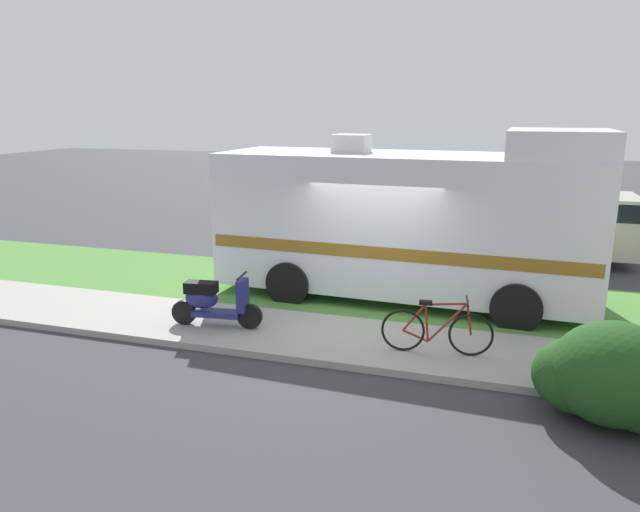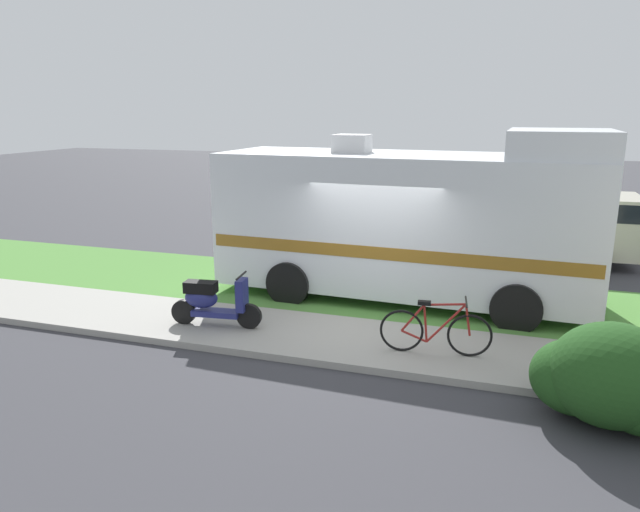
% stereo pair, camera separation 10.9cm
% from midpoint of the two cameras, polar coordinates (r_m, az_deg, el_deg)
% --- Properties ---
extents(ground_plane, '(80.00, 80.00, 0.00)m').
position_cam_midpoint_polar(ground_plane, '(10.97, 4.44, -6.34)').
color(ground_plane, '#38383D').
extents(sidewalk, '(24.00, 2.00, 0.12)m').
position_cam_midpoint_polar(sidewalk, '(9.86, 2.86, -8.36)').
color(sidewalk, '#9E9B93').
rests_on(sidewalk, ground).
extents(grass_strip, '(24.00, 3.40, 0.08)m').
position_cam_midpoint_polar(grass_strip, '(12.34, 6.01, -3.82)').
color(grass_strip, '#4C8438').
rests_on(grass_strip, ground).
extents(motorhome_rv, '(7.51, 2.80, 3.48)m').
position_cam_midpoint_polar(motorhome_rv, '(11.87, 8.41, 3.44)').
color(motorhome_rv, silver).
rests_on(motorhome_rv, ground).
extents(scooter, '(1.65, 0.53, 0.97)m').
position_cam_midpoint_polar(scooter, '(10.38, -10.75, -4.37)').
color(scooter, black).
rests_on(scooter, ground).
extents(bicycle, '(1.72, 0.52, 0.90)m').
position_cam_midpoint_polar(bicycle, '(9.28, 11.01, -7.14)').
color(bicycle, black).
rests_on(bicycle, ground).
extents(pickup_truck_near, '(5.78, 2.13, 1.75)m').
position_cam_midpoint_polar(pickup_truck_near, '(16.16, 20.41, 2.97)').
color(pickup_truck_near, '#B7B29E').
rests_on(pickup_truck_near, ground).
extents(bush_by_porch, '(1.83, 1.37, 1.30)m').
position_cam_midpoint_polar(bush_by_porch, '(8.14, 26.29, -10.69)').
color(bush_by_porch, '#1E4719').
rests_on(bush_by_porch, ground).
extents(bottle_green, '(0.08, 0.08, 0.25)m').
position_cam_midpoint_polar(bottle_green, '(10.18, 27.33, -8.24)').
color(bottle_green, brown).
rests_on(bottle_green, ground).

